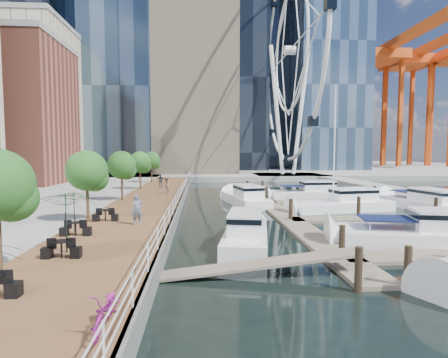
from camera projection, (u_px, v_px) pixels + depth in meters
The scene contains 19 objects.
ground at pixel (275, 250), 19.49m from camera, with size 520.00×520.00×0.00m, color black.
boardwalk at pixel (150, 204), 33.76m from camera, with size 6.00×60.00×1.00m, color brown.
seawall at pixel (181, 203), 33.96m from camera, with size 0.25×60.00×1.00m, color #595954.
land_far at pixel (212, 167), 120.92m from camera, with size 200.00×114.00×1.00m, color gray.
breakwater at pixel (407, 195), 40.72m from camera, with size 4.00×60.00×1.00m, color gray.
pier at pixel (288, 177), 72.14m from camera, with size 14.00×12.00×1.00m, color gray.
railing at pixel (180, 193), 33.88m from camera, with size 0.10×60.00×1.05m, color white, non-canonical shape.
floating_docks at pixel (342, 210), 29.93m from camera, with size 16.00×34.00×2.60m.
ferris_wheel at pixel (290, 51), 70.22m from camera, with size 5.80×45.60×47.80m.
port_cranes at pixel (413, 109), 117.78m from camera, with size 40.00×52.00×38.00m.
street_trees at pixel (122, 165), 32.31m from camera, with size 2.60×42.60×4.60m.
cafe_tables at pixel (69, 238), 16.68m from camera, with size 2.50×13.70×0.74m.
yacht_foreground at pixel (428, 245), 20.50m from camera, with size 3.05×11.39×2.15m, color white, non-canonical shape.
bicycle at pixel (107, 310), 8.73m from camera, with size 0.69×1.98×1.04m, color #8E1471.
pedestrian_near at pixel (137, 210), 21.47m from camera, with size 0.68×0.45×1.86m, color #535A6F.
pedestrian_mid at pixel (166, 185), 37.65m from camera, with size 0.89×0.69×1.83m, color gray.
pedestrian_far at pixel (161, 181), 44.62m from camera, with size 1.01×0.42×1.73m, color #2E3439.
moored_yachts at pixel (338, 213), 31.45m from camera, with size 22.59×31.35×11.50m.
cafe_seating at pixel (48, 233), 13.80m from camera, with size 4.78×15.18×2.73m.
Camera 1 is at (-4.14, -18.89, 5.44)m, focal length 28.00 mm.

